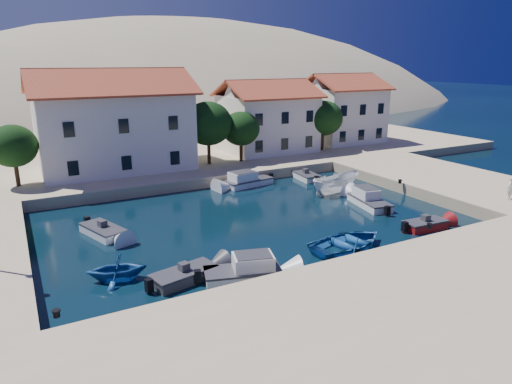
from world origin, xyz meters
TOP-DOWN VIEW (x-y plane):
  - ground at (0.00, 0.00)m, footprint 400.00×400.00m
  - quay_south at (0.00, -6.00)m, footprint 52.00×12.00m
  - quay_east at (20.50, 10.00)m, footprint 11.00×20.00m
  - quay_north at (2.00, 38.00)m, footprint 80.00×36.00m
  - hills at (20.64, 123.62)m, footprint 254.00×176.00m
  - building_left at (-6.00, 28.00)m, footprint 14.70×9.45m
  - building_mid at (12.00, 29.00)m, footprint 10.50×8.40m
  - building_right at (24.00, 30.00)m, footprint 9.45×8.40m
  - trees at (4.51, 25.46)m, footprint 37.30×5.30m
  - bollards at (2.80, 3.87)m, footprint 29.36×9.56m
  - motorboat_grey_sw at (-7.79, 3.24)m, footprint 3.83×2.33m
  - cabin_cruiser_south at (-4.97, 1.86)m, footprint 4.47×2.87m
  - rowboat_south at (2.80, 2.47)m, footprint 5.89×4.55m
  - motorboat_red_se at (9.83, 2.71)m, footprint 3.23×1.62m
  - cabin_cruiser_east at (9.97, 8.57)m, footprint 2.60×4.66m
  - boat_east at (9.92, 12.96)m, footprint 5.33×2.44m
  - motorboat_white_ne at (10.45, 18.41)m, footprint 2.00×3.72m
  - rowboat_west at (-10.94, 5.08)m, footprint 3.68×3.37m
  - motorboat_white_west at (-10.36, 12.25)m, footprint 2.74×4.06m
  - cabin_cruiser_north at (4.27, 19.00)m, footprint 4.92×2.66m
  - pedestrian at (18.58, 2.43)m, footprint 0.78×0.70m

SIDE VIEW (x-z plane):
  - hills at x=20.64m, z-range -72.90..26.10m
  - ground at x=0.00m, z-range 0.00..0.00m
  - rowboat_south at x=2.80m, z-range -0.56..0.56m
  - boat_east at x=9.92m, z-range -1.00..1.00m
  - rowboat_west at x=-10.94m, z-range -0.82..0.82m
  - motorboat_white_west at x=-10.36m, z-range -0.33..0.92m
  - motorboat_white_ne at x=10.45m, z-range -0.33..0.92m
  - motorboat_grey_sw at x=-7.79m, z-range -0.33..0.92m
  - motorboat_red_se at x=9.83m, z-range -0.33..0.92m
  - cabin_cruiser_south at x=-4.97m, z-range -0.32..1.28m
  - cabin_cruiser_east at x=9.97m, z-range -0.32..1.28m
  - cabin_cruiser_north at x=4.27m, z-range -0.32..1.28m
  - quay_south at x=0.00m, z-range 0.00..1.00m
  - quay_east at x=20.50m, z-range 0.00..1.00m
  - quay_north at x=2.00m, z-range 0.00..1.00m
  - bollards at x=2.80m, z-range 1.00..1.30m
  - pedestrian at x=18.58m, z-range 1.00..2.79m
  - trees at x=4.51m, z-range 1.61..8.06m
  - building_mid at x=12.00m, z-range 1.07..9.37m
  - building_right at x=24.00m, z-range 1.07..9.87m
  - building_left at x=-6.00m, z-range 1.09..10.79m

